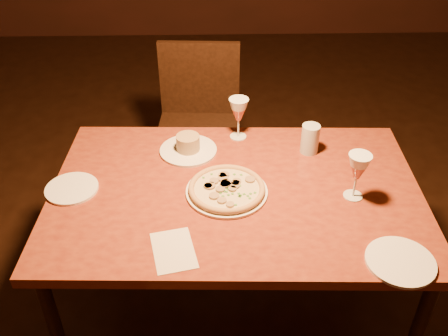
{
  "coord_description": "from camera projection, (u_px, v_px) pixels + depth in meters",
  "views": [
    {
      "loc": [
        -0.01,
        -1.6,
        1.96
      ],
      "look_at": [
        0.03,
        -0.05,
        0.83
      ],
      "focal_mm": 40.0,
      "sensor_mm": 36.0,
      "label": 1
    }
  ],
  "objects": [
    {
      "name": "floor",
      "position": [
        217.0,
        299.0,
        2.45
      ],
      "size": [
        7.0,
        7.0,
        0.0
      ],
      "primitive_type": "plane",
      "color": "black",
      "rests_on": "ground"
    },
    {
      "name": "dining_table",
      "position": [
        236.0,
        203.0,
        1.96
      ],
      "size": [
        1.46,
        0.96,
        0.76
      ],
      "rotation": [
        0.0,
        0.0,
        -0.03
      ],
      "color": "#943E1F",
      "rests_on": "floor"
    },
    {
      "name": "chair_far",
      "position": [
        199.0,
        120.0,
        2.81
      ],
      "size": [
        0.48,
        0.48,
        0.93
      ],
      "rotation": [
        0.0,
        0.0,
        -0.06
      ],
      "color": "black",
      "rests_on": "floor"
    },
    {
      "name": "pizza_plate",
      "position": [
        227.0,
        189.0,
        1.9
      ],
      "size": [
        0.31,
        0.31,
        0.03
      ],
      "color": "white",
      "rests_on": "dining_table"
    },
    {
      "name": "ramekin_saucer",
      "position": [
        188.0,
        147.0,
        2.12
      ],
      "size": [
        0.24,
        0.24,
        0.08
      ],
      "color": "white",
      "rests_on": "dining_table"
    },
    {
      "name": "wine_glass_far",
      "position": [
        238.0,
        118.0,
        2.17
      ],
      "size": [
        0.09,
        0.09,
        0.19
      ],
      "primitive_type": null,
      "color": "#C76353",
      "rests_on": "dining_table"
    },
    {
      "name": "wine_glass_right",
      "position": [
        357.0,
        176.0,
        1.83
      ],
      "size": [
        0.09,
        0.09,
        0.19
      ],
      "primitive_type": null,
      "color": "#C76353",
      "rests_on": "dining_table"
    },
    {
      "name": "water_tumbler",
      "position": [
        310.0,
        139.0,
        2.1
      ],
      "size": [
        0.08,
        0.08,
        0.13
      ],
      "primitive_type": "cylinder",
      "color": "#B3BFC4",
      "rests_on": "dining_table"
    },
    {
      "name": "side_plate_left",
      "position": [
        72.0,
        189.0,
        1.92
      ],
      "size": [
        0.2,
        0.2,
        0.01
      ],
      "primitive_type": "cylinder",
      "color": "white",
      "rests_on": "dining_table"
    },
    {
      "name": "side_plate_near",
      "position": [
        400.0,
        262.0,
        1.61
      ],
      "size": [
        0.23,
        0.23,
        0.01
      ],
      "primitive_type": "cylinder",
      "color": "white",
      "rests_on": "dining_table"
    },
    {
      "name": "menu_card",
      "position": [
        174.0,
        250.0,
        1.66
      ],
      "size": [
        0.17,
        0.22,
        0.0
      ],
      "primitive_type": "cube",
      "rotation": [
        0.0,
        0.0,
        0.22
      ],
      "color": "beige",
      "rests_on": "dining_table"
    }
  ]
}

